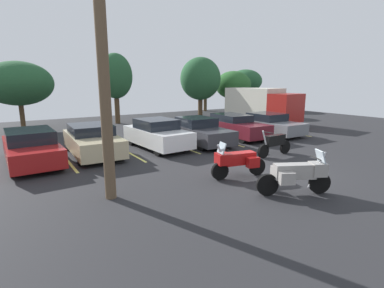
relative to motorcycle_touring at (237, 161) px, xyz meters
The scene contains 19 objects.
ground 1.63m from the motorcycle_touring, ahead, with size 44.00×44.00×0.10m, color #262628.
motorcycle_touring is the anchor object (origin of this frame).
motorcycle_second 3.88m from the motorcycle_touring, 22.66° to the left, with size 2.15×0.62×1.27m.
motorcycle_third 2.25m from the motorcycle_touring, 78.20° to the right, with size 2.15×1.29×1.38m.
parking_stripes 6.06m from the motorcycle_touring, 81.66° to the left, with size 16.97×4.68×0.01m.
car_red 8.61m from the motorcycle_touring, 134.68° to the left, with size 2.04×4.86×1.43m.
car_champagne 7.16m from the motorcycle_touring, 119.23° to the left, with size 2.09×4.67×1.42m.
car_white 5.93m from the motorcycle_touring, 92.83° to the left, with size 2.13×4.44×1.51m.
car_charcoal 6.09m from the motorcycle_touring, 69.38° to the left, with size 2.03×4.67×1.44m.
car_maroon 7.96m from the motorcycle_touring, 50.11° to the left, with size 1.99×4.83×1.40m.
car_grey 9.60m from the motorcycle_touring, 36.61° to the left, with size 2.00×4.66×1.37m.
box_truck 14.62m from the motorcycle_touring, 41.36° to the left, with size 3.12×6.37×2.87m.
utility_pole 5.86m from the motorcycle_touring, behind, with size 0.38×1.80×8.65m.
tree_left 27.46m from the motorcycle_touring, 47.03° to the left, with size 4.04×4.04×4.85m.
tree_center_right 17.41m from the motorcycle_touring, 109.75° to the left, with size 4.56×4.56×4.78m.
tree_far_left 18.64m from the motorcycle_touring, 60.05° to the left, with size 3.83×3.83×5.65m.
tree_rear 24.64m from the motorcycle_touring, 57.66° to the left, with size 3.30×3.30×4.53m.
tree_center 16.35m from the motorcycle_touring, 86.46° to the left, with size 2.69×2.69×5.63m.
tree_far_right 21.05m from the motorcycle_touring, 50.27° to the left, with size 3.65×3.65×4.46m.
Camera 1 is at (-8.30, -7.57, 3.40)m, focal length 27.51 mm.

